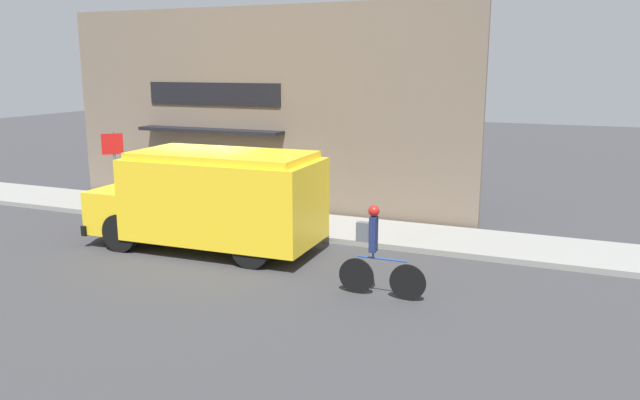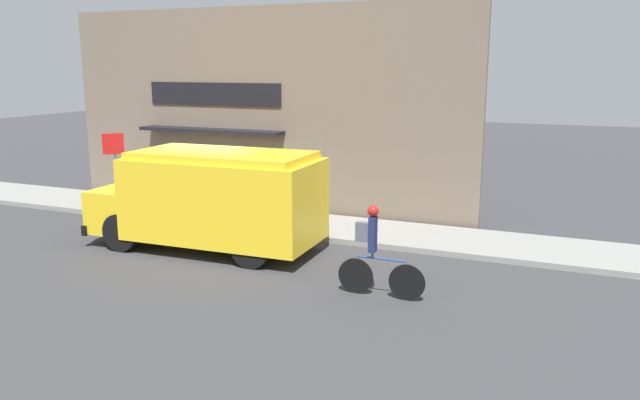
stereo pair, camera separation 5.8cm
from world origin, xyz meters
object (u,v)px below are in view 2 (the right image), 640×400
(school_bus, at_px, (213,198))
(cyclist, at_px, (375,253))
(stop_sign_post, at_px, (115,157))
(trash_bin, at_px, (229,195))

(school_bus, xyz_separation_m, cyclist, (4.41, -1.42, -0.39))
(school_bus, distance_m, stop_sign_post, 5.24)
(school_bus, xyz_separation_m, trash_bin, (-1.44, 3.11, -0.65))
(school_bus, relative_size, stop_sign_post, 2.49)
(cyclist, relative_size, trash_bin, 2.00)
(cyclist, xyz_separation_m, stop_sign_post, (-9.14, 3.64, 0.79))
(school_bus, bearing_deg, cyclist, -19.46)
(school_bus, height_order, trash_bin, school_bus)
(trash_bin, bearing_deg, stop_sign_post, -164.91)
(stop_sign_post, bearing_deg, trash_bin, 15.09)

